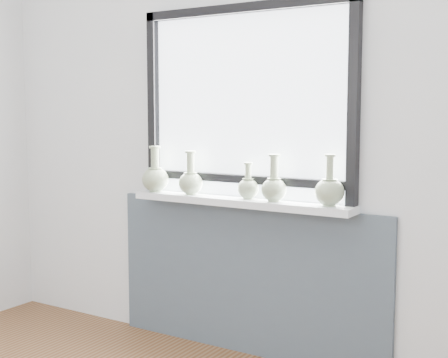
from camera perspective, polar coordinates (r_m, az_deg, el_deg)
The scene contains 9 objects.
back_wall at distance 3.47m, azimuth 2.27°, elevation 5.00°, with size 3.60×0.02×2.60m, color silver.
apron_panel at distance 3.57m, azimuth 1.97°, elevation -9.11°, with size 1.70×0.03×0.86m, color #43515D.
windowsill at distance 3.42m, azimuth 1.42°, elevation -2.08°, with size 1.32×0.18×0.04m, color white.
window at distance 3.44m, azimuth 1.98°, elevation 7.34°, with size 1.30×0.06×1.05m.
vase_a at distance 3.70m, azimuth -6.30°, elevation 0.16°, with size 0.16×0.16×0.27m.
vase_b at distance 3.56m, azimuth -3.08°, elevation -0.16°, with size 0.14×0.14×0.25m.
vase_c at distance 3.38m, azimuth 2.21°, elevation -0.74°, with size 0.12×0.12×0.20m.
vase_d at distance 3.29m, azimuth 4.58°, elevation -0.72°, with size 0.13×0.13×0.25m.
vase_e at distance 3.17m, azimuth 9.62°, elevation -1.01°, with size 0.15×0.15×0.26m.
Camera 1 is at (1.71, -1.21, 1.37)m, focal length 50.00 mm.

